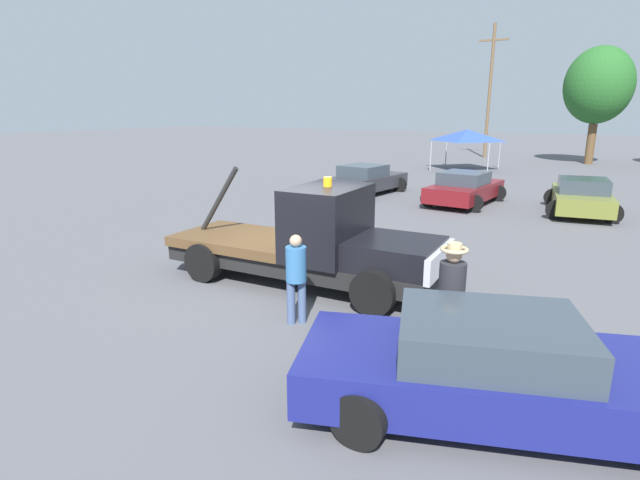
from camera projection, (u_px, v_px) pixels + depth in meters
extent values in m
plane|color=#545459|center=(301.00, 282.00, 11.21)|extent=(160.00, 160.00, 0.00)
cube|color=black|center=(300.00, 260.00, 11.08)|extent=(6.16, 1.94, 0.35)
cube|color=black|center=(395.00, 254.00, 9.96)|extent=(1.75, 1.73, 0.55)
cube|color=silver|center=(440.00, 261.00, 9.56)|extent=(0.16, 1.79, 0.50)
cube|color=black|center=(327.00, 222.00, 10.54)|extent=(1.39, 2.02, 1.51)
cube|color=brown|center=(244.00, 239.00, 11.70)|extent=(3.11, 2.06, 0.22)
cylinder|color=black|center=(219.00, 200.00, 11.78)|extent=(1.19, 0.15, 1.63)
cylinder|color=orange|center=(328.00, 182.00, 10.32)|extent=(0.18, 0.18, 0.20)
cylinder|color=black|center=(405.00, 266.00, 10.95)|extent=(0.88, 0.26, 0.88)
cylinder|color=black|center=(373.00, 293.00, 9.33)|extent=(0.88, 0.26, 0.88)
cylinder|color=black|center=(252.00, 243.00, 12.81)|extent=(0.88, 0.26, 0.88)
cylinder|color=black|center=(203.00, 262.00, 11.19)|extent=(0.88, 0.26, 0.88)
cube|color=navy|center=(508.00, 379.00, 6.17)|extent=(5.49, 3.42, 0.60)
cube|color=#333D47|center=(490.00, 336.00, 6.08)|extent=(2.58, 2.27, 0.50)
cylinder|color=black|center=(632.00, 371.00, 6.75)|extent=(0.68, 0.22, 0.68)
cylinder|color=black|center=(373.00, 347.00, 7.41)|extent=(0.68, 0.22, 0.68)
cylinder|color=black|center=(358.00, 420.00, 5.69)|extent=(0.68, 0.22, 0.68)
cylinder|color=#847051|center=(442.00, 333.00, 7.67)|extent=(0.16, 0.16, 0.87)
cylinder|color=#847051|center=(455.00, 332.00, 7.69)|extent=(0.16, 0.16, 0.87)
cylinder|color=#28282D|center=(452.00, 285.00, 7.48)|extent=(0.40, 0.40, 0.69)
sphere|color=tan|center=(454.00, 255.00, 7.37)|extent=(0.24, 0.24, 0.24)
torus|color=tan|center=(454.00, 250.00, 7.34)|extent=(0.41, 0.41, 0.06)
cylinder|color=tan|center=(455.00, 246.00, 7.33)|extent=(0.21, 0.21, 0.11)
cylinder|color=#475B84|center=(302.00, 301.00, 9.02)|extent=(0.15, 0.15, 0.80)
cylinder|color=#475B84|center=(291.00, 303.00, 8.97)|extent=(0.15, 0.15, 0.80)
cylinder|color=teal|center=(296.00, 264.00, 8.81)|extent=(0.37, 0.37, 0.63)
sphere|color=tan|center=(296.00, 241.00, 8.70)|extent=(0.22, 0.22, 0.22)
cube|color=#2D2D33|center=(366.00, 182.00, 22.85)|extent=(2.56, 4.71, 0.60)
cube|color=#333D47|center=(363.00, 171.00, 22.54)|extent=(1.94, 2.11, 0.50)
cylinder|color=black|center=(367.00, 181.00, 24.60)|extent=(0.68, 0.22, 0.68)
cylinder|color=black|center=(399.00, 184.00, 23.52)|extent=(0.68, 0.22, 0.68)
cylinder|color=black|center=(330.00, 189.00, 22.28)|extent=(0.68, 0.22, 0.68)
cylinder|color=black|center=(364.00, 193.00, 21.20)|extent=(0.68, 0.22, 0.68)
cube|color=maroon|center=(465.00, 191.00, 20.39)|extent=(2.37, 4.50, 0.60)
cube|color=#333D47|center=(464.00, 178.00, 20.08)|extent=(1.87, 1.99, 0.50)
cylinder|color=black|center=(456.00, 189.00, 22.10)|extent=(0.68, 0.22, 0.68)
cylinder|color=black|center=(498.00, 193.00, 21.08)|extent=(0.68, 0.22, 0.68)
cylinder|color=black|center=(429.00, 199.00, 19.80)|extent=(0.68, 0.22, 0.68)
cylinder|color=black|center=(474.00, 203.00, 18.78)|extent=(0.68, 0.22, 0.68)
cube|color=olive|center=(581.00, 199.00, 18.48)|extent=(2.35, 4.40, 0.60)
cube|color=#333D47|center=(583.00, 185.00, 18.15)|extent=(1.83, 1.95, 0.50)
cylinder|color=black|center=(553.00, 197.00, 20.13)|extent=(0.68, 0.22, 0.68)
cylinder|color=black|center=(602.00, 200.00, 19.49)|extent=(0.68, 0.22, 0.68)
cylinder|color=black|center=(556.00, 210.00, 17.57)|extent=(0.68, 0.22, 0.68)
cylinder|color=black|center=(613.00, 214.00, 16.93)|extent=(0.68, 0.22, 0.68)
cylinder|color=#9E9EA3|center=(431.00, 156.00, 31.19)|extent=(0.07, 0.07, 1.84)
cylinder|color=#9E9EA3|center=(488.00, 159.00, 29.53)|extent=(0.07, 0.07, 1.84)
cylinder|color=#9E9EA3|center=(446.00, 152.00, 34.14)|extent=(0.07, 0.07, 1.84)
cylinder|color=#9E9EA3|center=(499.00, 155.00, 32.48)|extent=(0.07, 0.07, 1.84)
pyramid|color=#2D4CB7|center=(467.00, 135.00, 31.51)|extent=(3.50, 3.50, 0.71)
cylinder|color=brown|center=(591.00, 144.00, 35.25)|extent=(0.56, 0.56, 2.79)
ellipsoid|color=#235B23|center=(599.00, 85.00, 34.24)|extent=(4.46, 4.46, 5.18)
cube|color=black|center=(316.00, 246.00, 14.11)|extent=(0.40, 0.40, 0.04)
cone|color=orange|center=(315.00, 237.00, 14.05)|extent=(0.36, 0.36, 0.55)
cylinder|color=brown|center=(490.00, 92.00, 39.12)|extent=(0.24, 0.24, 10.14)
cube|color=brown|center=(494.00, 40.00, 38.14)|extent=(2.20, 0.14, 0.14)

